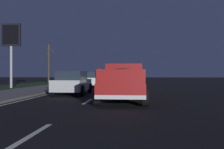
# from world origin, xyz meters

# --- Properties ---
(ground) EXTENTS (144.00, 144.00, 0.00)m
(ground) POSITION_xyz_m (27.00, 0.00, 0.00)
(ground) COLOR black
(sidewalk_shoulder) EXTENTS (108.00, 4.00, 0.12)m
(sidewalk_shoulder) POSITION_xyz_m (27.00, 5.70, 0.06)
(sidewalk_shoulder) COLOR slate
(sidewalk_shoulder) RESTS_ON ground
(grass_verge) EXTENTS (108.00, 6.00, 0.01)m
(grass_verge) POSITION_xyz_m (27.00, 10.70, 0.00)
(grass_verge) COLOR #1E3819
(grass_verge) RESTS_ON ground
(lane_markings) EXTENTS (108.00, 3.54, 0.01)m
(lane_markings) POSITION_xyz_m (29.00, 2.55, 0.00)
(lane_markings) COLOR silver
(lane_markings) RESTS_ON ground
(pickup_truck) EXTENTS (5.44, 2.31, 1.87)m
(pickup_truck) POSITION_xyz_m (10.97, -1.75, 0.98)
(pickup_truck) COLOR maroon
(pickup_truck) RESTS_ON ground
(sedan_silver) EXTENTS (4.42, 2.06, 1.54)m
(sedan_silver) POSITION_xyz_m (14.83, 1.76, 0.78)
(sedan_silver) COLOR #B2B5BA
(sedan_silver) RESTS_ON ground
(sedan_black) EXTENTS (4.42, 2.05, 1.54)m
(sedan_black) POSITION_xyz_m (40.93, 1.73, 0.78)
(sedan_black) COLOR black
(sedan_black) RESTS_ON ground
(sedan_white) EXTENTS (4.44, 2.09, 1.54)m
(sedan_white) POSITION_xyz_m (24.08, 1.64, 0.78)
(sedan_white) COLOR silver
(sedan_white) RESTS_ON ground
(sedan_tan) EXTENTS (4.44, 2.09, 1.54)m
(sedan_tan) POSITION_xyz_m (29.98, -1.98, 0.78)
(sedan_tan) COLOR #9E845B
(sedan_tan) RESTS_ON ground
(gas_price_sign) EXTENTS (0.27, 1.90, 6.25)m
(gas_price_sign) POSITION_xyz_m (21.91, 9.57, 4.66)
(gas_price_sign) COLOR #99999E
(gas_price_sign) RESTS_ON ground
(bare_tree_far) EXTENTS (1.77, 0.93, 5.81)m
(bare_tree_far) POSITION_xyz_m (35.65, 10.59, 3.02)
(bare_tree_far) COLOR #423323
(bare_tree_far) RESTS_ON ground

